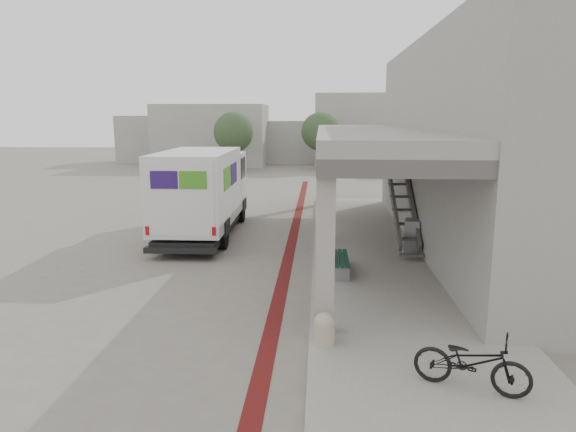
# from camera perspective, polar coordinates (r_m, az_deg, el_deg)

# --- Properties ---
(ground) EXTENTS (120.00, 120.00, 0.00)m
(ground) POSITION_cam_1_polar(r_m,az_deg,el_deg) (14.29, -4.60, -7.18)
(ground) COLOR #6A645B
(ground) RESTS_ON ground
(bike_lane_stripe) EXTENTS (0.35, 40.00, 0.01)m
(bike_lane_stripe) POSITION_cam_1_polar(r_m,az_deg,el_deg) (16.09, -0.06, -5.03)
(bike_lane_stripe) COLOR #521110
(bike_lane_stripe) RESTS_ON ground
(sidewalk) EXTENTS (4.40, 28.00, 0.12)m
(sidewalk) POSITION_cam_1_polar(r_m,az_deg,el_deg) (14.28, 11.63, -7.14)
(sidewalk) COLOR gray
(sidewalk) RESTS_ON ground
(transit_building) EXTENTS (7.60, 17.00, 7.00)m
(transit_building) POSITION_cam_1_polar(r_m,az_deg,el_deg) (18.61, 18.83, 7.19)
(transit_building) COLOR gray
(transit_building) RESTS_ON ground
(distant_backdrop) EXTENTS (28.00, 10.00, 6.50)m
(distant_backdrop) POSITION_cam_1_polar(r_m,az_deg,el_deg) (49.58, -2.06, 9.00)
(distant_backdrop) COLOR gray
(distant_backdrop) RESTS_ON ground
(tree_left) EXTENTS (3.20, 3.20, 4.80)m
(tree_left) POSITION_cam_1_polar(r_m,az_deg,el_deg) (42.03, -6.08, 9.23)
(tree_left) COLOR #38281C
(tree_left) RESTS_ON ground
(tree_mid) EXTENTS (3.20, 3.20, 4.80)m
(tree_mid) POSITION_cam_1_polar(r_m,az_deg,el_deg) (43.45, 3.63, 9.33)
(tree_mid) COLOR #38281C
(tree_mid) RESTS_ON ground
(tree_right) EXTENTS (3.20, 3.20, 4.80)m
(tree_right) POSITION_cam_1_polar(r_m,az_deg,el_deg) (43.20, 14.43, 9.00)
(tree_right) COLOR #38281C
(tree_right) RESTS_ON ground
(fedex_truck) EXTENTS (2.51, 7.65, 3.24)m
(fedex_truck) POSITION_cam_1_polar(r_m,az_deg,el_deg) (19.56, -9.39, 2.86)
(fedex_truck) COLOR black
(fedex_truck) RESTS_ON ground
(bench) EXTENTS (0.42, 1.88, 0.44)m
(bench) POSITION_cam_1_polar(r_m,az_deg,el_deg) (14.57, 5.90, -5.05)
(bench) COLOR slate
(bench) RESTS_ON sidewalk
(bollard_near) EXTENTS (0.42, 0.42, 0.63)m
(bollard_near) POSITION_cam_1_polar(r_m,az_deg,el_deg) (10.15, 4.07, -12.34)
(bollard_near) COLOR tan
(bollard_near) RESTS_ON sidewalk
(bollard_far) EXTENTS (0.41, 0.41, 0.62)m
(bollard_far) POSITION_cam_1_polar(r_m,az_deg,el_deg) (16.39, 3.89, -3.22)
(bollard_far) COLOR gray
(bollard_far) RESTS_ON sidewalk
(utility_cabinet) EXTENTS (0.58, 0.71, 1.05)m
(utility_cabinet) POSITION_cam_1_polar(r_m,az_deg,el_deg) (17.16, 13.63, -2.12)
(utility_cabinet) COLOR gray
(utility_cabinet) RESTS_ON sidewalk
(bicycle_black) EXTENTS (1.92, 1.25, 0.96)m
(bicycle_black) POSITION_cam_1_polar(r_m,az_deg,el_deg) (9.01, 19.73, -15.01)
(bicycle_black) COLOR black
(bicycle_black) RESTS_ON sidewalk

